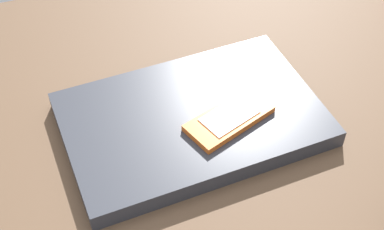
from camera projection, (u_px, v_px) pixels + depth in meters
desk_surface at (191, 152)px, 69.36cm from camera, size 120.00×80.00×3.00cm
laptop_closed at (192, 119)px, 69.62cm from camera, size 33.30×22.37×2.47cm
cell_phone_on_laptop at (228, 117)px, 67.53cm from camera, size 12.24×8.53×0.99cm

